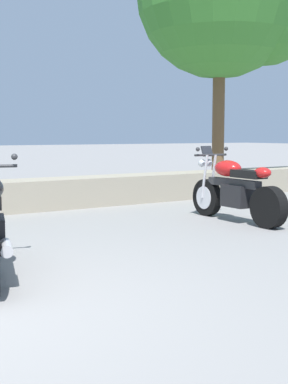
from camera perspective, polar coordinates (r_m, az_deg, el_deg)
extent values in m
cylinder|color=silver|center=(4.93, -14.60, -5.83)|extent=(0.21, 0.40, 0.11)
sphere|color=#2D2D30|center=(5.92, -13.77, 3.70)|extent=(0.07, 0.07, 0.07)
cylinder|color=black|center=(9.02, 6.80, -0.58)|extent=(0.15, 0.62, 0.62)
cylinder|color=black|center=(7.95, 13.27, -1.61)|extent=(0.19, 0.62, 0.62)
cylinder|color=silver|center=(9.02, 6.80, -0.58)|extent=(0.16, 0.39, 0.38)
cube|color=black|center=(8.42, 10.07, -0.43)|extent=(0.33, 0.48, 0.34)
cube|color=#2D2D30|center=(8.48, 9.64, 0.98)|extent=(0.15, 1.10, 0.12)
ellipsoid|color=red|center=(8.57, 9.01, 2.53)|extent=(0.35, 0.52, 0.26)
cube|color=black|center=(8.22, 11.18, 1.91)|extent=(0.27, 0.56, 0.12)
ellipsoid|color=red|center=(8.00, 12.65, 2.05)|extent=(0.22, 0.28, 0.16)
cylinder|color=#2D2D30|center=(8.90, 7.18, 3.98)|extent=(0.66, 0.04, 0.04)
sphere|color=silver|center=(8.97, 6.26, 3.11)|extent=(0.13, 0.13, 0.13)
sphere|color=silver|center=(9.06, 6.96, 3.13)|extent=(0.13, 0.13, 0.13)
cube|color=#26282D|center=(8.98, 6.78, 4.38)|extent=(0.20, 0.10, 0.18)
cylinder|color=silver|center=(8.23, 12.89, -1.00)|extent=(0.11, 0.38, 0.11)
cylinder|color=silver|center=(8.90, 6.54, 1.66)|extent=(0.05, 0.16, 0.73)
cylinder|color=silver|center=(9.01, 7.44, 1.71)|extent=(0.05, 0.16, 0.73)
sphere|color=#2D2D30|center=(8.68, 5.81, 4.60)|extent=(0.07, 0.07, 0.07)
sphere|color=#2D2D30|center=(9.06, 8.83, 4.62)|extent=(0.07, 0.07, 0.07)
cylinder|color=brown|center=(12.43, 8.01, 8.28)|extent=(0.28, 0.28, 2.56)
sphere|color=#387A2D|center=(12.88, 12.95, 18.52)|extent=(2.46, 2.46, 2.46)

